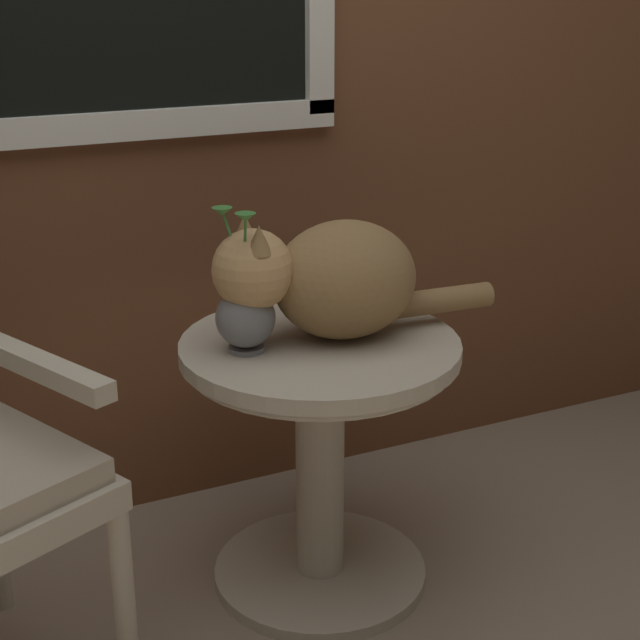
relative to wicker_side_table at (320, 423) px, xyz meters
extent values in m
cube|color=brown|center=(-0.29, 0.54, 0.88)|extent=(4.00, 0.04, 2.60)
cube|color=silver|center=(-0.23, 0.50, 0.63)|extent=(1.00, 0.03, 0.07)
cylinder|color=#B2A893|center=(0.00, 0.00, -0.40)|extent=(0.52, 0.52, 0.03)
cylinder|color=#B2A893|center=(0.00, 0.00, -0.11)|extent=(0.11, 0.11, 0.56)
cylinder|color=#B2A893|center=(0.00, 0.00, 0.19)|extent=(0.63, 0.63, 0.03)
torus|color=#B2A893|center=(0.00, 0.00, 0.16)|extent=(0.61, 0.61, 0.02)
cylinder|color=#B2A893|center=(-0.53, -0.22, -0.20)|extent=(0.04, 0.04, 0.44)
cube|color=#B2A893|center=(-0.63, 0.00, 0.27)|extent=(0.24, 0.45, 0.04)
ellipsoid|color=olive|center=(0.06, 0.01, 0.34)|extent=(0.35, 0.29, 0.27)
sphere|color=tan|center=(-0.15, 0.02, 0.38)|extent=(0.18, 0.18, 0.18)
cone|color=olive|center=(-0.15, 0.07, 0.46)|extent=(0.06, 0.06, 0.06)
cone|color=olive|center=(-0.15, -0.03, 0.46)|extent=(0.06, 0.06, 0.06)
cylinder|color=olive|center=(0.29, -0.01, 0.26)|extent=(0.30, 0.08, 0.06)
cylinder|color=slate|center=(-0.17, 0.01, 0.21)|extent=(0.08, 0.08, 0.01)
ellipsoid|color=slate|center=(-0.17, 0.01, 0.28)|extent=(0.13, 0.13, 0.13)
cylinder|color=slate|center=(-0.17, 0.01, 0.35)|extent=(0.07, 0.07, 0.05)
torus|color=slate|center=(-0.17, 0.01, 0.38)|extent=(0.09, 0.09, 0.02)
cylinder|color=#387533|center=(-0.19, 0.03, 0.44)|extent=(0.04, 0.04, 0.14)
cone|color=#387533|center=(-0.20, 0.05, 0.51)|extent=(0.04, 0.04, 0.02)
cylinder|color=#387533|center=(-0.18, -0.01, 0.45)|extent=(0.02, 0.05, 0.14)
cone|color=#387533|center=(-0.18, -0.03, 0.51)|extent=(0.04, 0.04, 0.02)
camera|label=1|loc=(-0.86, -1.82, 1.00)|focal=54.18mm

